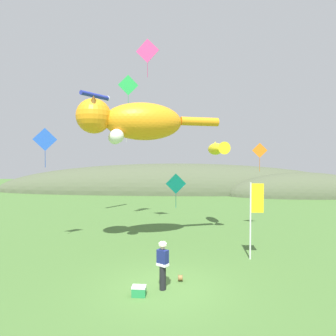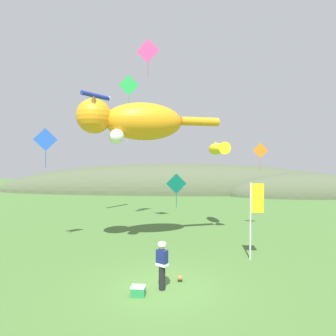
{
  "view_description": "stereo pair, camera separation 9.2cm",
  "coord_description": "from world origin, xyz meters",
  "px_view_note": "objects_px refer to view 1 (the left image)",
  "views": [
    {
      "loc": [
        0.6,
        -10.97,
        4.81
      ],
      "look_at": [
        0.0,
        4.0,
        4.37
      ],
      "focal_mm": 32.0,
      "sensor_mm": 36.0,
      "label": 1
    },
    {
      "loc": [
        0.69,
        -10.97,
        4.81
      ],
      "look_at": [
        0.0,
        4.0,
        4.37
      ],
      "focal_mm": 32.0,
      "sensor_mm": 36.0,
      "label": 2
    }
  ],
  "objects_px": {
    "kite_spool": "(180,278)",
    "kite_diamond_green": "(128,85)",
    "kite_diamond_orange": "(260,151)",
    "kite_diamond_teal": "(176,184)",
    "picnic_cooler": "(139,291)",
    "kite_giant_cat": "(133,121)",
    "festival_banner_pole": "(254,209)",
    "kite_diamond_white": "(126,124)",
    "kite_tube_streamer": "(95,96)",
    "kite_fish_windsock": "(217,149)",
    "kite_diamond_blue": "(45,140)",
    "festival_attendant": "(163,264)",
    "kite_diamond_pink": "(147,51)"
  },
  "relations": [
    {
      "from": "kite_fish_windsock",
      "to": "kite_diamond_teal",
      "type": "relative_size",
      "value": 1.36
    },
    {
      "from": "kite_spool",
      "to": "kite_diamond_teal",
      "type": "height_order",
      "value": "kite_diamond_teal"
    },
    {
      "from": "kite_tube_streamer",
      "to": "kite_diamond_blue",
      "type": "distance_m",
      "value": 8.92
    },
    {
      "from": "kite_diamond_white",
      "to": "kite_diamond_green",
      "type": "distance_m",
      "value": 2.88
    },
    {
      "from": "picnic_cooler",
      "to": "kite_tube_streamer",
      "type": "distance_m",
      "value": 17.58
    },
    {
      "from": "kite_spool",
      "to": "kite_tube_streamer",
      "type": "distance_m",
      "value": 17.12
    },
    {
      "from": "festival_banner_pole",
      "to": "kite_diamond_white",
      "type": "distance_m",
      "value": 12.56
    },
    {
      "from": "kite_diamond_teal",
      "to": "kite_diamond_pink",
      "type": "xyz_separation_m",
      "value": [
        -1.8,
        -0.24,
        8.41
      ]
    },
    {
      "from": "kite_fish_windsock",
      "to": "kite_diamond_green",
      "type": "xyz_separation_m",
      "value": [
        -6.26,
        2.03,
        4.73
      ]
    },
    {
      "from": "festival_banner_pole",
      "to": "kite_diamond_orange",
      "type": "height_order",
      "value": "kite_diamond_orange"
    },
    {
      "from": "kite_spool",
      "to": "kite_diamond_green",
      "type": "xyz_separation_m",
      "value": [
        -3.83,
        10.34,
        10.1
      ]
    },
    {
      "from": "kite_spool",
      "to": "kite_diamond_green",
      "type": "distance_m",
      "value": 14.95
    },
    {
      "from": "picnic_cooler",
      "to": "kite_giant_cat",
      "type": "xyz_separation_m",
      "value": [
        -1.12,
        5.92,
        6.68
      ]
    },
    {
      "from": "kite_diamond_blue",
      "to": "kite_tube_streamer",
      "type": "bearing_deg",
      "value": 86.2
    },
    {
      "from": "picnic_cooler",
      "to": "kite_diamond_white",
      "type": "relative_size",
      "value": 0.25
    },
    {
      "from": "kite_diamond_orange",
      "to": "kite_diamond_green",
      "type": "distance_m",
      "value": 10.49
    },
    {
      "from": "picnic_cooler",
      "to": "kite_tube_streamer",
      "type": "height_order",
      "value": "kite_tube_streamer"
    },
    {
      "from": "kite_diamond_orange",
      "to": "kite_diamond_green",
      "type": "relative_size",
      "value": 0.79
    },
    {
      "from": "kite_fish_windsock",
      "to": "kite_diamond_teal",
      "type": "bearing_deg",
      "value": -164.55
    },
    {
      "from": "festival_attendant",
      "to": "picnic_cooler",
      "type": "bearing_deg",
      "value": -145.18
    },
    {
      "from": "kite_fish_windsock",
      "to": "kite_diamond_teal",
      "type": "distance_m",
      "value": 3.63
    },
    {
      "from": "kite_tube_streamer",
      "to": "kite_diamond_blue",
      "type": "bearing_deg",
      "value": -93.8
    },
    {
      "from": "picnic_cooler",
      "to": "kite_diamond_orange",
      "type": "xyz_separation_m",
      "value": [
        6.7,
        9.68,
        5.18
      ]
    },
    {
      "from": "festival_banner_pole",
      "to": "kite_diamond_orange",
      "type": "bearing_deg",
      "value": 72.89
    },
    {
      "from": "kite_diamond_green",
      "to": "festival_attendant",
      "type": "bearing_deg",
      "value": -74.06
    },
    {
      "from": "picnic_cooler",
      "to": "festival_banner_pole",
      "type": "bearing_deg",
      "value": 39.38
    },
    {
      "from": "kite_fish_windsock",
      "to": "kite_tube_streamer",
      "type": "bearing_deg",
      "value": 156.78
    },
    {
      "from": "picnic_cooler",
      "to": "kite_fish_windsock",
      "type": "bearing_deg",
      "value": 68.05
    },
    {
      "from": "picnic_cooler",
      "to": "kite_diamond_pink",
      "type": "bearing_deg",
      "value": 94.11
    },
    {
      "from": "festival_attendant",
      "to": "kite_spool",
      "type": "relative_size",
      "value": 6.57
    },
    {
      "from": "kite_fish_windsock",
      "to": "kite_spool",
      "type": "bearing_deg",
      "value": -106.33
    },
    {
      "from": "festival_attendant",
      "to": "festival_banner_pole",
      "type": "height_order",
      "value": "festival_banner_pole"
    },
    {
      "from": "kite_spool",
      "to": "kite_diamond_blue",
      "type": "bearing_deg",
      "value": 149.41
    },
    {
      "from": "kite_diamond_orange",
      "to": "kite_diamond_teal",
      "type": "relative_size",
      "value": 0.85
    },
    {
      "from": "kite_fish_windsock",
      "to": "kite_diamond_white",
      "type": "height_order",
      "value": "kite_diamond_white"
    },
    {
      "from": "festival_attendant",
      "to": "kite_giant_cat",
      "type": "relative_size",
      "value": 0.23
    },
    {
      "from": "kite_spool",
      "to": "kite_diamond_blue",
      "type": "xyz_separation_m",
      "value": [
        -7.35,
        4.35,
        5.73
      ]
    },
    {
      "from": "festival_banner_pole",
      "to": "kite_diamond_orange",
      "type": "relative_size",
      "value": 1.96
    },
    {
      "from": "kite_diamond_teal",
      "to": "festival_attendant",
      "type": "bearing_deg",
      "value": -92.55
    },
    {
      "from": "kite_giant_cat",
      "to": "kite_diamond_white",
      "type": "bearing_deg",
      "value": 103.31
    },
    {
      "from": "festival_attendant",
      "to": "kite_tube_streamer",
      "type": "xyz_separation_m",
      "value": [
        -6.18,
        13.06,
        8.96
      ]
    },
    {
      "from": "kite_tube_streamer",
      "to": "kite_diamond_orange",
      "type": "relative_size",
      "value": 1.39
    },
    {
      "from": "kite_tube_streamer",
      "to": "kite_diamond_pink",
      "type": "xyz_separation_m",
      "value": [
        4.75,
        -4.96,
        1.71
      ]
    },
    {
      "from": "kite_diamond_orange",
      "to": "kite_diamond_blue",
      "type": "height_order",
      "value": "kite_diamond_blue"
    },
    {
      "from": "kite_giant_cat",
      "to": "kite_diamond_orange",
      "type": "bearing_deg",
      "value": 25.7
    },
    {
      "from": "kite_tube_streamer",
      "to": "kite_spool",
      "type": "bearing_deg",
      "value": -60.93
    },
    {
      "from": "kite_diamond_green",
      "to": "kite_diamond_orange",
      "type": "bearing_deg",
      "value": -12.38
    },
    {
      "from": "kite_diamond_green",
      "to": "kite_spool",
      "type": "bearing_deg",
      "value": -69.69
    },
    {
      "from": "kite_giant_cat",
      "to": "kite_diamond_teal",
      "type": "distance_m",
      "value": 5.23
    },
    {
      "from": "kite_giant_cat",
      "to": "festival_attendant",
      "type": "bearing_deg",
      "value": -70.31
    }
  ]
}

